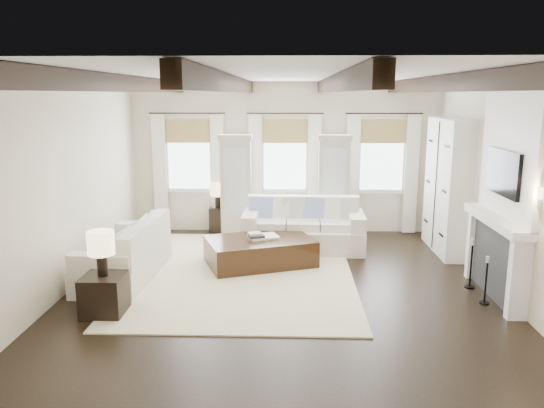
{
  "coord_description": "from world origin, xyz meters",
  "views": [
    {
      "loc": [
        0.09,
        -7.53,
        2.94
      ],
      "look_at": [
        -0.19,
        1.08,
        1.15
      ],
      "focal_mm": 35.0,
      "sensor_mm": 36.0,
      "label": 1
    }
  ],
  "objects_px": {
    "ottoman": "(260,252)",
    "side_table_back": "(218,220)",
    "sofa_back": "(303,228)",
    "side_table_front": "(104,295)",
    "sofa_left": "(129,255)"
  },
  "relations": [
    {
      "from": "sofa_back",
      "to": "side_table_back",
      "type": "height_order",
      "value": "sofa_back"
    },
    {
      "from": "ottoman",
      "to": "sofa_left",
      "type": "bearing_deg",
      "value": 178.36
    },
    {
      "from": "side_table_back",
      "to": "sofa_back",
      "type": "bearing_deg",
      "value": -34.03
    },
    {
      "from": "sofa_back",
      "to": "ottoman",
      "type": "xyz_separation_m",
      "value": [
        -0.78,
        -1.02,
        -0.17
      ]
    },
    {
      "from": "side_table_front",
      "to": "side_table_back",
      "type": "distance_m",
      "value": 4.55
    },
    {
      "from": "sofa_left",
      "to": "side_table_front",
      "type": "relative_size",
      "value": 4.03
    },
    {
      "from": "ottoman",
      "to": "sofa_back",
      "type": "bearing_deg",
      "value": 32.24
    },
    {
      "from": "sofa_back",
      "to": "ottoman",
      "type": "distance_m",
      "value": 1.29
    },
    {
      "from": "ottoman",
      "to": "side_table_back",
      "type": "relative_size",
      "value": 3.35
    },
    {
      "from": "side_table_front",
      "to": "sofa_back",
      "type": "bearing_deg",
      "value": 49.32
    },
    {
      "from": "sofa_back",
      "to": "side_table_front",
      "type": "relative_size",
      "value": 4.23
    },
    {
      "from": "side_table_front",
      "to": "sofa_left",
      "type": "bearing_deg",
      "value": 94.23
    },
    {
      "from": "side_table_front",
      "to": "side_table_back",
      "type": "bearing_deg",
      "value": 77.77
    },
    {
      "from": "sofa_left",
      "to": "side_table_back",
      "type": "bearing_deg",
      "value": 69.99
    },
    {
      "from": "sofa_back",
      "to": "sofa_left",
      "type": "relative_size",
      "value": 1.05
    }
  ]
}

